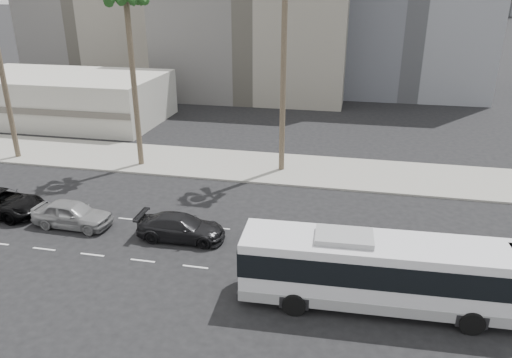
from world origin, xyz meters
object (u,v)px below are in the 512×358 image
(car_a, at_px, (181,227))
(car_b, at_px, (72,214))
(car_c, at_px, (1,202))
(city_bus, at_px, (378,270))

(car_a, height_order, car_b, car_b)
(car_c, bearing_deg, car_a, -88.82)
(car_b, height_order, car_c, car_b)
(car_a, bearing_deg, car_b, 87.91)
(car_a, relative_size, car_c, 0.89)
(city_bus, xyz_separation_m, car_b, (-18.13, 4.25, -1.04))
(car_b, bearing_deg, city_bus, -101.26)
(car_a, distance_m, car_b, 7.12)
(city_bus, bearing_deg, car_c, 166.15)
(car_a, xyz_separation_m, car_b, (-7.12, 0.12, 0.09))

